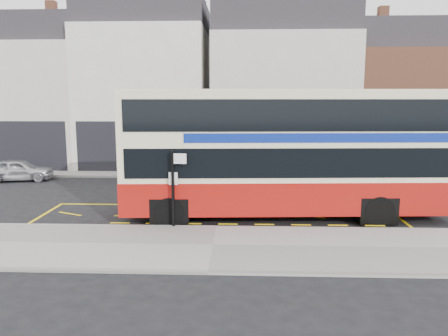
{
  "coord_description": "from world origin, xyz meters",
  "views": [
    {
      "loc": [
        0.84,
        -15.15,
        4.62
      ],
      "look_at": [
        0.18,
        2.0,
        1.84
      ],
      "focal_mm": 35.0,
      "sensor_mm": 36.0,
      "label": 1
    }
  ],
  "objects_px": {
    "bus_stop_post": "(175,181)",
    "car_white": "(361,172)",
    "car_silver": "(18,170)",
    "car_grey": "(182,168)",
    "street_tree_right": "(318,115)",
    "double_decker_bus": "(287,152)"
  },
  "relations": [
    {
      "from": "bus_stop_post",
      "to": "car_white",
      "type": "xyz_separation_m",
      "value": [
        8.87,
        8.96,
        -1.16
      ]
    },
    {
      "from": "car_silver",
      "to": "car_grey",
      "type": "bearing_deg",
      "value": -95.27
    },
    {
      "from": "car_white",
      "to": "street_tree_right",
      "type": "height_order",
      "value": "street_tree_right"
    },
    {
      "from": "double_decker_bus",
      "to": "street_tree_right",
      "type": "height_order",
      "value": "street_tree_right"
    },
    {
      "from": "bus_stop_post",
      "to": "car_grey",
      "type": "relative_size",
      "value": 0.68
    },
    {
      "from": "bus_stop_post",
      "to": "car_silver",
      "type": "height_order",
      "value": "bus_stop_post"
    },
    {
      "from": "double_decker_bus",
      "to": "car_white",
      "type": "height_order",
      "value": "double_decker_bus"
    },
    {
      "from": "car_grey",
      "to": "car_white",
      "type": "xyz_separation_m",
      "value": [
        9.93,
        -0.85,
        -0.03
      ]
    },
    {
      "from": "bus_stop_post",
      "to": "street_tree_right",
      "type": "distance_m",
      "value": 13.41
    },
    {
      "from": "bus_stop_post",
      "to": "car_grey",
      "type": "height_order",
      "value": "bus_stop_post"
    },
    {
      "from": "car_white",
      "to": "street_tree_right",
      "type": "bearing_deg",
      "value": 22.86
    },
    {
      "from": "car_grey",
      "to": "car_white",
      "type": "bearing_deg",
      "value": -106.29
    },
    {
      "from": "car_grey",
      "to": "street_tree_right",
      "type": "distance_m",
      "value": 8.6
    },
    {
      "from": "car_silver",
      "to": "bus_stop_post",
      "type": "bearing_deg",
      "value": -142.45
    },
    {
      "from": "car_silver",
      "to": "street_tree_right",
      "type": "height_order",
      "value": "street_tree_right"
    },
    {
      "from": "street_tree_right",
      "to": "car_grey",
      "type": "bearing_deg",
      "value": -168.79
    },
    {
      "from": "car_white",
      "to": "bus_stop_post",
      "type": "bearing_deg",
      "value": 118.32
    },
    {
      "from": "car_silver",
      "to": "car_white",
      "type": "distance_m",
      "value": 19.01
    },
    {
      "from": "car_grey",
      "to": "car_white",
      "type": "distance_m",
      "value": 9.96
    },
    {
      "from": "double_decker_bus",
      "to": "car_grey",
      "type": "height_order",
      "value": "double_decker_bus"
    },
    {
      "from": "double_decker_bus",
      "to": "bus_stop_post",
      "type": "xyz_separation_m",
      "value": [
        -4.03,
        -1.87,
        -0.81
      ]
    },
    {
      "from": "car_silver",
      "to": "car_white",
      "type": "height_order",
      "value": "car_silver"
    }
  ]
}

